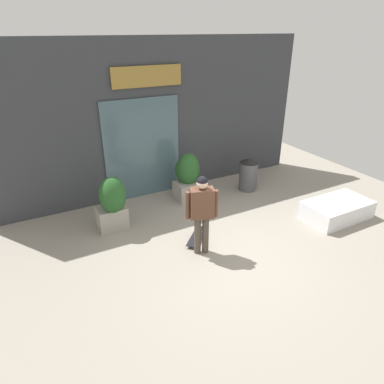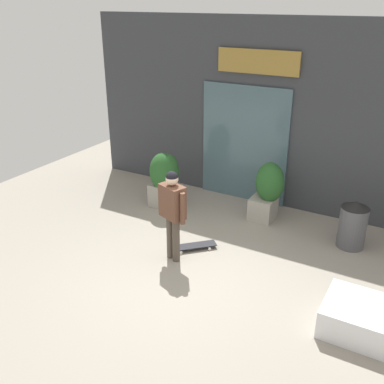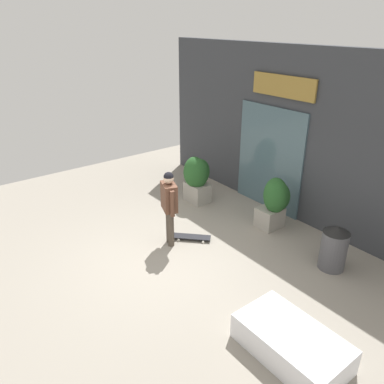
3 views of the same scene
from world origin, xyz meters
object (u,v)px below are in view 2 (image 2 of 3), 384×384
at_px(skateboard, 194,246).
at_px(planter_box_left, 269,188).
at_px(planter_box_right, 166,177).
at_px(skateboarder, 173,207).
at_px(trash_bin, 353,224).

xyz_separation_m(skateboard, planter_box_left, (0.71, 1.83, 0.61)).
bearing_deg(planter_box_left, planter_box_right, -164.72).
distance_m(planter_box_left, planter_box_right, 2.19).
bearing_deg(skateboard, skateboarder, -152.25).
relative_size(planter_box_left, trash_bin, 1.38).
bearing_deg(planter_box_right, skateboarder, -53.97).
distance_m(skateboarder, trash_bin, 3.33).
bearing_deg(trash_bin, planter_box_left, 170.19).
distance_m(skateboard, trash_bin, 2.92).
bearing_deg(planter_box_right, trash_bin, 4.06).
bearing_deg(skateboard, planter_box_left, 24.24).
bearing_deg(planter_box_left, trash_bin, -9.81).
height_order(planter_box_right, trash_bin, planter_box_right).
height_order(skateboard, planter_box_right, planter_box_right).
distance_m(skateboard, planter_box_right, 1.98).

